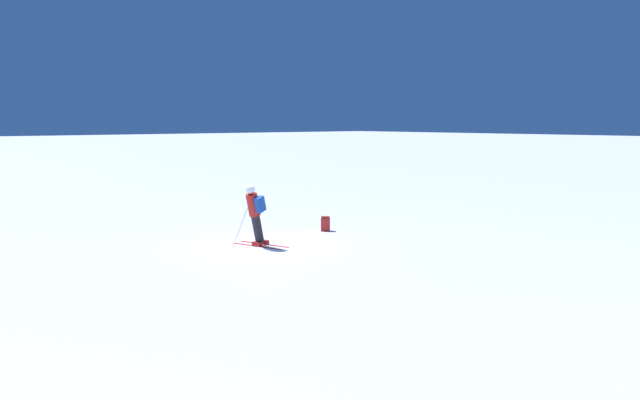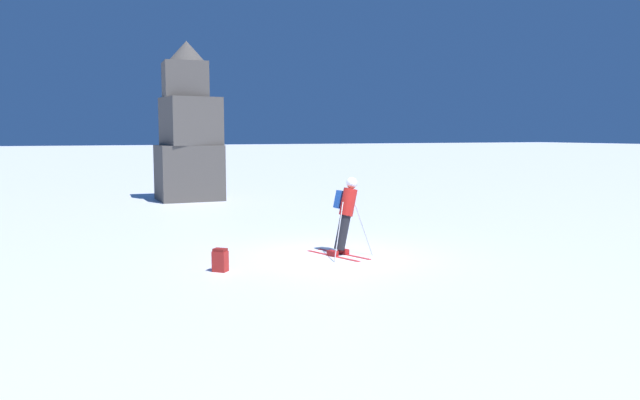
% 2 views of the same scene
% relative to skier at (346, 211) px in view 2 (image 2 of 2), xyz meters
% --- Properties ---
extents(ground_plane, '(300.00, 300.00, 0.00)m').
position_rel_skier_xyz_m(ground_plane, '(-0.43, -0.11, -1.06)').
color(ground_plane, white).
extents(skier, '(1.26, 1.86, 1.91)m').
position_rel_skier_xyz_m(skier, '(0.00, 0.00, 0.00)').
color(skier, red).
rests_on(skier, ground).
extents(rock_pillar, '(2.70, 2.38, 6.93)m').
position_rel_skier_xyz_m(rock_pillar, '(-0.73, 13.95, 1.84)').
color(rock_pillar, '#4C4742').
rests_on(rock_pillar, ground).
extents(spare_backpack, '(0.37, 0.37, 0.50)m').
position_rel_skier_xyz_m(spare_backpack, '(-3.34, -0.69, -0.82)').
color(spare_backpack, '#AD231E').
rests_on(spare_backpack, ground).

